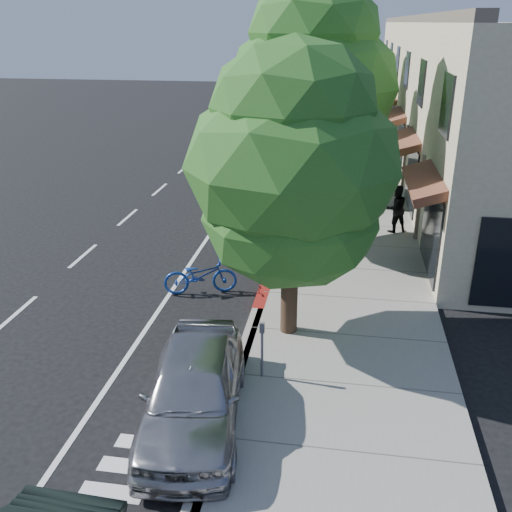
% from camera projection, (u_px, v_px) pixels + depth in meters
% --- Properties ---
extents(ground, '(120.00, 120.00, 0.00)m').
position_uv_depth(ground, '(263.00, 296.00, 15.73)').
color(ground, black).
rests_on(ground, ground).
extents(sidewalk, '(4.60, 56.00, 0.15)m').
position_uv_depth(sidewalk, '(349.00, 210.00, 22.68)').
color(sidewalk, gray).
rests_on(sidewalk, ground).
extents(curb, '(0.30, 56.00, 0.15)m').
position_uv_depth(curb, '(292.00, 208.00, 23.01)').
color(curb, '#9E998E').
rests_on(curb, ground).
extents(curb_red_segment, '(0.32, 4.00, 0.15)m').
position_uv_depth(curb_red_segment, '(268.00, 279.00, 16.61)').
color(curb_red_segment, maroon).
rests_on(curb_red_segment, ground).
extents(storefront_building, '(10.00, 36.00, 7.00)m').
position_uv_depth(storefront_building, '(497.00, 95.00, 29.46)').
color(storefront_building, beige).
rests_on(storefront_building, ground).
extents(street_tree_0, '(4.71, 4.71, 6.83)m').
position_uv_depth(street_tree_0, '(292.00, 169.00, 12.21)').
color(street_tree_0, black).
rests_on(street_tree_0, ground).
extents(street_tree_1, '(5.27, 5.27, 8.31)m').
position_uv_depth(street_tree_1, '(312.00, 90.00, 17.31)').
color(street_tree_1, black).
rests_on(street_tree_1, ground).
extents(street_tree_2, '(4.19, 4.19, 6.93)m').
position_uv_depth(street_tree_2, '(321.00, 95.00, 23.10)').
color(street_tree_2, black).
rests_on(street_tree_2, ground).
extents(street_tree_3, '(5.69, 5.69, 7.70)m').
position_uv_depth(street_tree_3, '(328.00, 76.00, 28.49)').
color(street_tree_3, black).
rests_on(street_tree_3, ground).
extents(street_tree_4, '(4.15, 4.15, 7.67)m').
position_uv_depth(street_tree_4, '(332.00, 61.00, 33.85)').
color(street_tree_4, black).
rests_on(street_tree_4, ground).
extents(street_tree_5, '(5.04, 5.04, 7.71)m').
position_uv_depth(street_tree_5, '(335.00, 58.00, 39.39)').
color(street_tree_5, black).
rests_on(street_tree_5, ground).
extents(cyclist, '(0.46, 0.70, 1.90)m').
position_uv_depth(cyclist, '(248.00, 243.00, 16.86)').
color(cyclist, silver).
rests_on(cyclist, ground).
extents(bicycle, '(2.14, 1.25, 1.06)m').
position_uv_depth(bicycle, '(200.00, 275.00, 15.75)').
color(bicycle, '#173D9E').
rests_on(bicycle, ground).
extents(silver_suv, '(3.14, 6.35, 1.73)m').
position_uv_depth(silver_suv, '(265.00, 206.00, 20.53)').
color(silver_suv, '#AAABAF').
rests_on(silver_suv, ground).
extents(dark_sedan, '(1.95, 4.83, 1.56)m').
position_uv_depth(dark_sedan, '(295.00, 155.00, 28.75)').
color(dark_sedan, black).
rests_on(dark_sedan, ground).
extents(white_pickup, '(2.45, 5.20, 1.47)m').
position_uv_depth(white_pickup, '(281.00, 137.00, 33.51)').
color(white_pickup, silver).
rests_on(white_pickup, ground).
extents(dark_suv_far, '(2.31, 4.56, 1.49)m').
position_uv_depth(dark_suv_far, '(288.00, 117.00, 40.45)').
color(dark_suv_far, black).
rests_on(dark_suv_far, ground).
extents(near_car_a, '(2.29, 4.55, 1.49)m').
position_uv_depth(near_car_a, '(194.00, 390.00, 10.49)').
color(near_car_a, '#A3A3A7').
rests_on(near_car_a, ground).
extents(pedestrian, '(1.00, 0.90, 1.69)m').
position_uv_depth(pedestrian, '(396.00, 209.00, 19.85)').
color(pedestrian, black).
rests_on(pedestrian, sidewalk).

